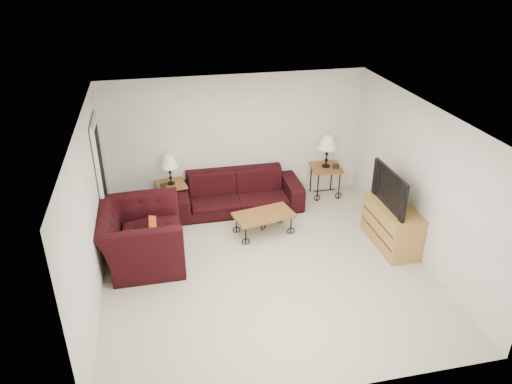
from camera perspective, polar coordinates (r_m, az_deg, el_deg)
ground at (r=7.87m, az=1.09°, el=-8.78°), size 5.00×5.00×0.00m
wall_back at (r=9.45m, az=-2.32°, el=6.19°), size 5.00×0.02×2.50m
wall_front at (r=5.21m, az=7.66°, el=-13.22°), size 5.00×0.02×2.50m
wall_left at (r=7.12m, az=-18.82°, el=-2.62°), size 0.02×5.00×2.50m
wall_right at (r=8.11m, az=18.65°, el=1.08°), size 0.02×5.00×2.50m
ceiling at (r=6.72m, az=1.27°, el=8.80°), size 5.00×5.00×0.00m
doorway at (r=8.69m, az=-17.52°, el=1.33°), size 0.08×0.94×2.04m
sofa at (r=9.36m, az=-2.18°, el=0.02°), size 2.45×0.96×0.71m
side_table_left at (r=9.45m, az=-9.74°, el=-0.60°), size 0.60×0.60×0.57m
side_table_right at (r=9.98m, az=8.03°, el=1.29°), size 0.64×0.64×0.64m
lamp_left at (r=9.21m, az=-10.01°, el=2.56°), size 0.37×0.37×0.57m
lamp_right at (r=9.72m, az=8.27°, el=4.70°), size 0.40×0.40×0.64m
photo_frame_left at (r=9.17m, az=-10.78°, el=0.73°), size 0.11×0.05×0.10m
photo_frame_right at (r=9.74m, az=9.29°, el=2.98°), size 0.13×0.06×0.11m
coffee_table at (r=8.63m, az=0.90°, el=-3.70°), size 1.13×0.76×0.39m
armchair at (r=7.97m, az=-13.19°, el=-5.03°), size 1.26×1.44×0.93m
throw_pillow at (r=7.90m, az=-12.14°, el=-4.79°), size 0.11×0.42×0.42m
tv_stand at (r=8.55m, az=15.51°, el=-3.74°), size 0.52×1.24×0.75m
television at (r=8.22m, az=15.97°, el=0.41°), size 0.15×1.11×0.64m
backpack at (r=9.37m, az=4.01°, el=-1.11°), size 0.37×0.33×0.40m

